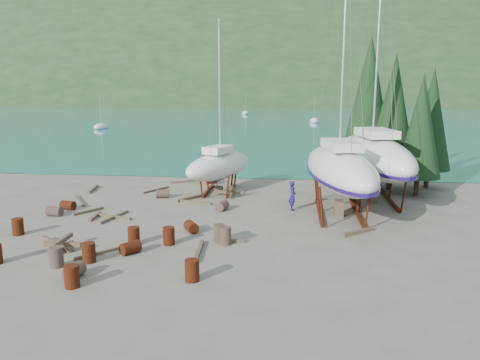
# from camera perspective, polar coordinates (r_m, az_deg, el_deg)

# --- Properties ---
(ground) EXTENTS (600.00, 600.00, 0.00)m
(ground) POSITION_cam_1_polar(r_m,az_deg,el_deg) (25.20, -5.80, -6.29)
(ground) COLOR #5C5349
(ground) RESTS_ON ground
(bay_water) EXTENTS (700.00, 700.00, 0.00)m
(bay_water) POSITION_cam_1_polar(r_m,az_deg,el_deg) (338.61, 5.51, 9.91)
(bay_water) COLOR #18797B
(bay_water) RESTS_ON ground
(far_hill) EXTENTS (800.00, 360.00, 110.00)m
(far_hill) POSITION_cam_1_polar(r_m,az_deg,el_deg) (343.61, 5.53, 9.92)
(far_hill) COLOR #1C3319
(far_hill) RESTS_ON ground
(far_house_left) EXTENTS (6.60, 5.60, 5.60)m
(far_house_left) POSITION_cam_1_polar(r_m,az_deg,el_deg) (223.25, -10.82, 9.85)
(far_house_left) COLOR beige
(far_house_left) RESTS_ON ground
(far_house_center) EXTENTS (6.60, 5.60, 5.60)m
(far_house_center) POSITION_cam_1_polar(r_m,az_deg,el_deg) (215.01, -0.42, 10.00)
(far_house_center) COLOR beige
(far_house_center) RESTS_ON ground
(far_house_right) EXTENTS (6.60, 5.60, 5.60)m
(far_house_right) POSITION_cam_1_polar(r_m,az_deg,el_deg) (214.98, 13.13, 9.71)
(far_house_right) COLOR beige
(far_house_right) RESTS_ON ground
(cypress_near_right) EXTENTS (3.60, 3.60, 10.00)m
(cypress_near_right) POSITION_cam_1_polar(r_m,az_deg,el_deg) (36.29, 18.18, 7.88)
(cypress_near_right) COLOR black
(cypress_near_right) RESTS_ON ground
(cypress_mid_right) EXTENTS (3.06, 3.06, 8.50)m
(cypress_mid_right) POSITION_cam_1_polar(r_m,az_deg,el_deg) (34.74, 21.19, 6.11)
(cypress_mid_right) COLOR black
(cypress_mid_right) RESTS_ON ground
(cypress_back_left) EXTENTS (4.14, 4.14, 11.50)m
(cypress_back_left) POSITION_cam_1_polar(r_m,az_deg,el_deg) (37.95, 15.40, 9.48)
(cypress_back_left) COLOR black
(cypress_back_left) RESTS_ON ground
(cypress_far_right) EXTENTS (3.24, 3.24, 9.00)m
(cypress_far_right) POSITION_cam_1_polar(r_m,az_deg,el_deg) (38.00, 22.28, 6.85)
(cypress_far_right) COLOR black
(cypress_far_right) RESTS_ON ground
(moored_boat_left) EXTENTS (2.00, 5.00, 6.05)m
(moored_boat_left) POSITION_cam_1_polar(r_m,az_deg,el_deg) (90.86, -16.57, 6.24)
(moored_boat_left) COLOR silver
(moored_boat_left) RESTS_ON ground
(moored_boat_mid) EXTENTS (2.00, 5.00, 6.05)m
(moored_boat_mid) POSITION_cam_1_polar(r_m,az_deg,el_deg) (103.85, 9.04, 7.13)
(moored_boat_mid) COLOR silver
(moored_boat_mid) RESTS_ON ground
(moored_boat_far) EXTENTS (2.00, 5.00, 6.05)m
(moored_boat_far) POSITION_cam_1_polar(r_m,az_deg,el_deg) (134.32, 0.69, 8.17)
(moored_boat_far) COLOR silver
(moored_boat_far) RESTS_ON ground
(large_sailboat_near) EXTENTS (4.92, 11.37, 17.32)m
(large_sailboat_near) POSITION_cam_1_polar(r_m,az_deg,el_deg) (28.56, 12.06, 1.37)
(large_sailboat_near) COLOR silver
(large_sailboat_near) RESTS_ON ground
(large_sailboat_far) EXTENTS (5.41, 12.22, 18.67)m
(large_sailboat_far) POSITION_cam_1_polar(r_m,az_deg,el_deg) (32.55, 15.94, 2.83)
(large_sailboat_far) COLOR silver
(large_sailboat_far) RESTS_ON ground
(small_sailboat_shore) EXTENTS (5.28, 7.95, 12.20)m
(small_sailboat_shore) POSITION_cam_1_polar(r_m,az_deg,el_deg) (34.02, -2.54, 1.83)
(small_sailboat_shore) COLOR silver
(small_sailboat_shore) RESTS_ON ground
(worker) EXTENTS (0.55, 0.74, 1.87)m
(worker) POSITION_cam_1_polar(r_m,az_deg,el_deg) (29.32, 6.41, -1.91)
(worker) COLOR navy
(worker) RESTS_ON ground
(drum_1) EXTENTS (0.70, 0.95, 0.58)m
(drum_1) POSITION_cam_1_polar(r_m,az_deg,el_deg) (20.33, -19.54, -10.41)
(drum_1) COLOR #2D2823
(drum_1) RESTS_ON ground
(drum_2) EXTENTS (0.99, 0.77, 0.58)m
(drum_2) POSITION_cam_1_polar(r_m,az_deg,el_deg) (31.30, -20.23, -2.91)
(drum_2) COLOR #59260F
(drum_2) RESTS_ON ground
(drum_3) EXTENTS (0.58, 0.58, 0.88)m
(drum_3) POSITION_cam_1_polar(r_m,az_deg,el_deg) (19.41, -19.81, -11.00)
(drum_3) COLOR #59260F
(drum_3) RESTS_ON ground
(drum_4) EXTENTS (0.96, 0.71, 0.58)m
(drum_4) POSITION_cam_1_polar(r_m,az_deg,el_deg) (37.45, -3.47, 0.01)
(drum_4) COLOR #59260F
(drum_4) RESTS_ON ground
(drum_5) EXTENTS (0.58, 0.58, 0.88)m
(drum_5) POSITION_cam_1_polar(r_m,az_deg,el_deg) (23.43, -2.53, -6.48)
(drum_5) COLOR #2D2823
(drum_5) RESTS_ON ground
(drum_6) EXTENTS (0.96, 1.05, 0.58)m
(drum_6) POSITION_cam_1_polar(r_m,az_deg,el_deg) (25.04, -5.96, -5.71)
(drum_6) COLOR #59260F
(drum_6) RESTS_ON ground
(drum_7) EXTENTS (0.58, 0.58, 0.88)m
(drum_7) POSITION_cam_1_polar(r_m,az_deg,el_deg) (18.96, -5.87, -10.90)
(drum_7) COLOR #59260F
(drum_7) RESTS_ON ground
(drum_8) EXTENTS (0.58, 0.58, 0.88)m
(drum_8) POSITION_cam_1_polar(r_m,az_deg,el_deg) (27.05, -25.45, -5.16)
(drum_8) COLOR #59260F
(drum_8) RESTS_ON ground
(drum_9) EXTENTS (0.98, 0.74, 0.58)m
(drum_9) POSITION_cam_1_polar(r_m,az_deg,el_deg) (32.99, -9.40, -1.66)
(drum_9) COLOR #2D2823
(drum_9) RESTS_ON ground
(drum_10) EXTENTS (0.58, 0.58, 0.88)m
(drum_10) POSITION_cam_1_polar(r_m,az_deg,el_deg) (23.57, -12.82, -6.65)
(drum_10) COLOR #59260F
(drum_10) RESTS_ON ground
(drum_11) EXTENTS (0.81, 1.01, 0.58)m
(drum_11) POSITION_cam_1_polar(r_m,az_deg,el_deg) (29.28, -2.17, -3.16)
(drum_11) COLOR #2D2823
(drum_11) RESTS_ON ground
(drum_12) EXTENTS (1.01, 1.05, 0.58)m
(drum_12) POSITION_cam_1_polar(r_m,az_deg,el_deg) (22.39, -13.20, -8.04)
(drum_12) COLOR #59260F
(drum_12) RESTS_ON ground
(drum_13) EXTENTS (0.58, 0.58, 0.88)m
(drum_13) POSITION_cam_1_polar(r_m,az_deg,el_deg) (21.79, -17.94, -8.42)
(drum_13) COLOR #59260F
(drum_13) RESTS_ON ground
(drum_14) EXTENTS (0.58, 0.58, 0.88)m
(drum_14) POSITION_cam_1_polar(r_m,az_deg,el_deg) (23.25, -8.67, -6.74)
(drum_14) COLOR #59260F
(drum_14) RESTS_ON ground
(drum_15) EXTENTS (0.95, 0.69, 0.58)m
(drum_15) POSITION_cam_1_polar(r_m,az_deg,el_deg) (30.10, -21.67, -3.57)
(drum_15) COLOR #2D2823
(drum_15) RESTS_ON ground
(drum_16) EXTENTS (0.58, 0.58, 0.88)m
(drum_16) POSITION_cam_1_polar(r_m,az_deg,el_deg) (21.72, -21.46, -8.72)
(drum_16) COLOR #2D2823
(drum_16) RESTS_ON ground
(drum_17) EXTENTS (0.58, 0.58, 0.88)m
(drum_17) POSITION_cam_1_polar(r_m,az_deg,el_deg) (23.00, -1.80, -6.81)
(drum_17) COLOR #2D2823
(drum_17) RESTS_ON ground
(timber_0) EXTENTS (1.41, 2.26, 0.14)m
(timber_0) POSITION_cam_1_polar(r_m,az_deg,el_deg) (35.33, -10.20, -1.19)
(timber_0) COLOR brown
(timber_0) RESTS_ON ground
(timber_1) EXTENTS (1.78, 1.49, 0.19)m
(timber_1) POSITION_cam_1_polar(r_m,az_deg,el_deg) (25.47, 14.19, -6.17)
(timber_1) COLOR brown
(timber_1) RESTS_ON ground
(timber_2) EXTENTS (0.62, 2.61, 0.19)m
(timber_2) POSITION_cam_1_polar(r_m,az_deg,el_deg) (36.67, -17.47, -1.05)
(timber_2) COLOR brown
(timber_2) RESTS_ON ground
(timber_3) EXTENTS (2.05, 2.30, 0.15)m
(timber_3) POSITION_cam_1_polar(r_m,az_deg,el_deg) (22.83, -16.15, -8.39)
(timber_3) COLOR brown
(timber_3) RESTS_ON ground
(timber_4) EXTENTS (0.28, 1.73, 0.17)m
(timber_4) POSITION_cam_1_polar(r_m,az_deg,el_deg) (28.92, -17.26, -4.27)
(timber_4) COLOR brown
(timber_4) RESTS_ON ground
(timber_5) EXTENTS (0.37, 2.87, 0.16)m
(timber_5) POSITION_cam_1_polar(r_m,az_deg,el_deg) (22.10, -5.02, -8.60)
(timber_5) COLOR brown
(timber_5) RESTS_ON ground
(timber_6) EXTENTS (1.81, 1.07, 0.19)m
(timber_6) POSITION_cam_1_polar(r_m,az_deg,el_deg) (36.43, -4.36, -0.63)
(timber_6) COLOR brown
(timber_6) RESTS_ON ground
(timber_7) EXTENTS (1.48, 0.48, 0.17)m
(timber_7) POSITION_cam_1_polar(r_m,az_deg,el_deg) (23.33, -1.24, -7.46)
(timber_7) COLOR brown
(timber_7) RESTS_ON ground
(timber_8) EXTENTS (1.47, 1.90, 0.19)m
(timber_8) POSITION_cam_1_polar(r_m,az_deg,el_deg) (32.26, -6.15, -2.22)
(timber_8) COLOR brown
(timber_8) RESTS_ON ground
(timber_9) EXTENTS (2.12, 1.39, 0.15)m
(timber_9) POSITION_cam_1_polar(r_m,az_deg,el_deg) (38.10, -6.65, -0.18)
(timber_9) COLOR brown
(timber_9) RESTS_ON ground
(timber_10) EXTENTS (2.37, 0.86, 0.16)m
(timber_10) POSITION_cam_1_polar(r_m,az_deg,el_deg) (31.15, -5.51, -2.72)
(timber_10) COLOR brown
(timber_10) RESTS_ON ground
(timber_11) EXTENTS (0.80, 2.72, 0.15)m
(timber_11) POSITION_cam_1_polar(r_m,az_deg,el_deg) (28.54, -15.08, -4.37)
(timber_11) COLOR brown
(timber_11) RESTS_ON ground
(timber_12) EXTENTS (2.31, 0.83, 0.17)m
(timber_12) POSITION_cam_1_polar(r_m,az_deg,el_deg) (28.54, -15.12, -4.36)
(timber_12) COLOR brown
(timber_12) RESTS_ON ground
(timber_15) EXTENTS (1.95, 2.73, 0.15)m
(timber_15) POSITION_cam_1_polar(r_m,az_deg,el_deg) (33.35, -18.99, -2.37)
(timber_15) COLOR brown
(timber_15) RESTS_ON ground
(timber_16) EXTENTS (2.37, 1.80, 0.23)m
(timber_16) POSITION_cam_1_polar(r_m,az_deg,el_deg) (24.54, -21.45, -7.25)
(timber_16) COLOR brown
(timber_16) RESTS_ON ground
(timber_17) EXTENTS (1.28, 1.85, 0.16)m
(timber_17) POSITION_cam_1_polar(r_m,az_deg,el_deg) (30.26, -17.99, -3.64)
(timber_17) COLOR brown
(timber_17) RESTS_ON ground
(timber_pile_fore) EXTENTS (1.80, 1.80, 0.60)m
(timber_pile_fore) POSITION_cam_1_polar(r_m,az_deg,el_deg) (23.77, -20.81, -7.33)
(timber_pile_fore) COLOR brown
(timber_pile_fore) RESTS_ON ground
(timber_pile_aft) EXTENTS (1.80, 1.80, 0.60)m
(timber_pile_aft) POSITION_cam_1_polar(r_m,az_deg,el_deg) (33.05, -1.09, -1.47)
(timber_pile_aft) COLOR brown
(timber_pile_aft) RESTS_ON ground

